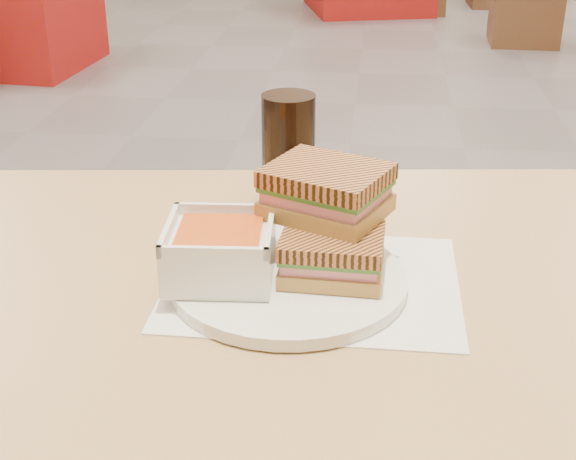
# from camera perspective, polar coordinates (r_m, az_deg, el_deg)

# --- Properties ---
(main_table) EXTENTS (1.27, 0.83, 0.75)m
(main_table) POSITION_cam_1_polar(r_m,az_deg,el_deg) (1.00, 7.81, -9.20)
(main_table) COLOR #A9824D
(main_table) RESTS_ON ground
(tray_liner) EXTENTS (0.33, 0.26, 0.00)m
(tray_liner) POSITION_cam_1_polar(r_m,az_deg,el_deg) (0.93, 1.76, -3.69)
(tray_liner) COLOR white
(tray_liner) RESTS_ON main_table
(plate) EXTENTS (0.27, 0.27, 0.01)m
(plate) POSITION_cam_1_polar(r_m,az_deg,el_deg) (0.91, 0.05, -3.58)
(plate) COLOR white
(plate) RESTS_ON tray_liner
(soup_bowl) EXTENTS (0.12, 0.12, 0.06)m
(soup_bowl) POSITION_cam_1_polar(r_m,az_deg,el_deg) (0.90, -4.82, -1.60)
(soup_bowl) COLOR white
(soup_bowl) RESTS_ON plate
(panini_lower) EXTENTS (0.12, 0.10, 0.05)m
(panini_lower) POSITION_cam_1_polar(r_m,az_deg,el_deg) (0.90, 3.13, -1.74)
(panini_lower) COLOR #BE8D45
(panini_lower) RESTS_ON plate
(panini_upper) EXTENTS (0.16, 0.15, 0.06)m
(panini_upper) POSITION_cam_1_polar(r_m,az_deg,el_deg) (0.92, 2.74, 2.79)
(panini_upper) COLOR #BE8D45
(panini_upper) RESTS_ON panini_lower
(cola_glass) EXTENTS (0.07, 0.07, 0.16)m
(cola_glass) POSITION_cam_1_polar(r_m,az_deg,el_deg) (1.10, 0.03, 5.62)
(cola_glass) COLOR black
(cola_glass) RESTS_ON main_table
(bg_table_0) EXTENTS (0.87, 0.87, 0.71)m
(bg_table_0) POSITION_cam_1_polar(r_m,az_deg,el_deg) (5.15, -18.84, 14.72)
(bg_table_0) COLOR #A8170A
(bg_table_0) RESTS_ON ground
(bg_chair_1l) EXTENTS (0.45, 0.45, 0.49)m
(bg_chair_1l) POSITION_cam_1_polar(r_m,az_deg,el_deg) (5.76, 16.45, 14.93)
(bg_chair_1l) COLOR brown
(bg_chair_1l) RESTS_ON ground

